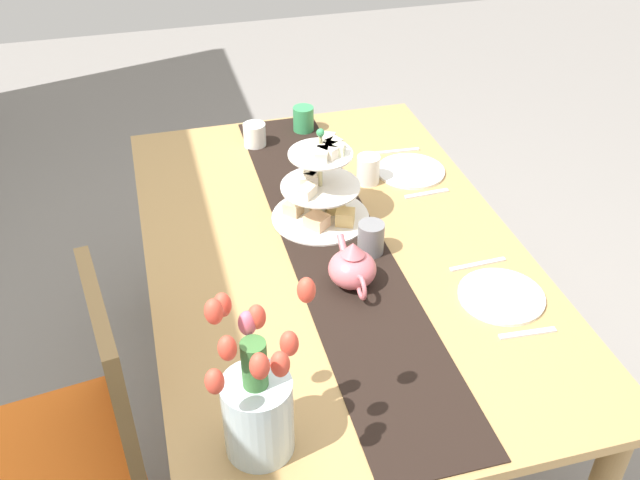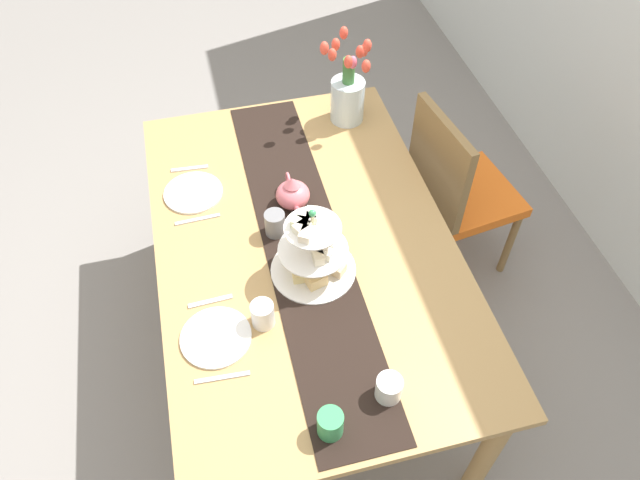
# 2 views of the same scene
# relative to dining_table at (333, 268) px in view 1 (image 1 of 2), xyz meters

# --- Properties ---
(ground_plane) EXTENTS (8.00, 8.00, 0.00)m
(ground_plane) POSITION_rel_dining_table_xyz_m (0.00, 0.00, -0.63)
(ground_plane) COLOR gray
(dining_table) EXTENTS (1.69, 1.07, 0.72)m
(dining_table) POSITION_rel_dining_table_xyz_m (0.00, 0.00, 0.00)
(dining_table) COLOR tan
(dining_table) RESTS_ON ground_plane
(chair_left) EXTENTS (0.48, 0.48, 0.91)m
(chair_left) POSITION_rel_dining_table_xyz_m (-0.32, 0.76, -0.13)
(chair_left) COLOR olive
(chair_left) RESTS_ON ground_plane
(table_runner) EXTENTS (1.65, 0.29, 0.00)m
(table_runner) POSITION_rel_dining_table_xyz_m (0.00, -0.01, 0.09)
(table_runner) COLOR black
(table_runner) RESTS_ON dining_table
(tiered_cake_stand) EXTENTS (0.30, 0.30, 0.30)m
(tiered_cake_stand) POSITION_rel_dining_table_xyz_m (0.14, -0.00, 0.19)
(tiered_cake_stand) COLOR beige
(tiered_cake_stand) RESTS_ON table_runner
(teapot) EXTENTS (0.24, 0.13, 0.14)m
(teapot) POSITION_rel_dining_table_xyz_m (-0.19, 0.00, 0.15)
(teapot) COLOR #D66B75
(teapot) RESTS_ON table_runner
(tulip_vase) EXTENTS (0.25, 0.23, 0.41)m
(tulip_vase) POSITION_rel_dining_table_xyz_m (-0.65, 0.34, 0.22)
(tulip_vase) COLOR silver
(tulip_vase) RESTS_ON dining_table
(cream_jug) EXTENTS (0.08, 0.08, 0.08)m
(cream_jug) POSITION_rel_dining_table_xyz_m (0.65, 0.11, 0.13)
(cream_jug) COLOR white
(cream_jug) RESTS_ON dining_table
(dinner_plate_left) EXTENTS (0.23, 0.23, 0.01)m
(dinner_plate_left) POSITION_rel_dining_table_xyz_m (-0.34, -0.37, 0.09)
(dinner_plate_left) COLOR white
(dinner_plate_left) RESTS_ON dining_table
(fork_left) EXTENTS (0.03, 0.15, 0.01)m
(fork_left) POSITION_rel_dining_table_xyz_m (-0.49, -0.37, 0.09)
(fork_left) COLOR silver
(fork_left) RESTS_ON dining_table
(knife_left) EXTENTS (0.02, 0.17, 0.01)m
(knife_left) POSITION_rel_dining_table_xyz_m (-0.20, -0.37, 0.09)
(knife_left) COLOR silver
(knife_left) RESTS_ON dining_table
(dinner_plate_right) EXTENTS (0.23, 0.23, 0.01)m
(dinner_plate_right) POSITION_rel_dining_table_xyz_m (0.33, -0.37, 0.09)
(dinner_plate_right) COLOR white
(dinner_plate_right) RESTS_ON dining_table
(fork_right) EXTENTS (0.02, 0.15, 0.01)m
(fork_right) POSITION_rel_dining_table_xyz_m (0.19, -0.37, 0.09)
(fork_right) COLOR silver
(fork_right) RESTS_ON dining_table
(knife_right) EXTENTS (0.02, 0.17, 0.01)m
(knife_right) POSITION_rel_dining_table_xyz_m (0.48, -0.37, 0.09)
(knife_right) COLOR silver
(knife_right) RESTS_ON dining_table
(mug_grey) EXTENTS (0.08, 0.08, 0.09)m
(mug_grey) POSITION_rel_dining_table_xyz_m (-0.06, -0.09, 0.14)
(mug_grey) COLOR slate
(mug_grey) RESTS_ON table_runner
(mug_white_text) EXTENTS (0.08, 0.08, 0.09)m
(mug_white_text) POSITION_rel_dining_table_xyz_m (0.31, -0.21, 0.13)
(mug_white_text) COLOR white
(mug_white_text) RESTS_ON dining_table
(mug_orange) EXTENTS (0.08, 0.08, 0.09)m
(mug_orange) POSITION_rel_dining_table_xyz_m (0.72, -0.09, 0.13)
(mug_orange) COLOR #389356
(mug_orange) RESTS_ON dining_table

